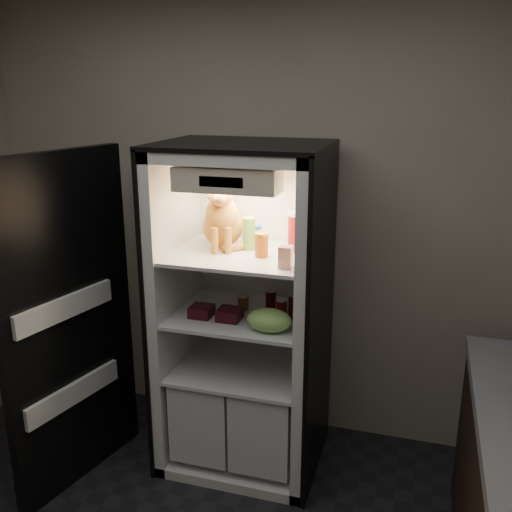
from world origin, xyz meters
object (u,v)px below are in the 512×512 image
Objects in this scene: berry_box_left at (202,311)px; parmesan_shaker at (249,234)px; mayo_tub at (254,236)px; cream_carton at (286,257)px; soda_can_b at (295,306)px; berry_box_right at (230,314)px; soda_can_c at (282,310)px; grape_bag at (269,320)px; pepper_jar at (300,232)px; salsa_jar at (261,245)px; tabby_cat at (223,219)px; condiment_jar at (243,302)px; soda_can_a at (271,300)px; refrigerator at (245,333)px.

parmesan_shaker is at bearing 39.85° from berry_box_left.
mayo_tub is 0.51m from berry_box_left.
parmesan_shaker is 1.61× the size of cream_carton.
soda_can_b is 0.36m from berry_box_right.
mayo_tub is 0.46m from berry_box_right.
soda_can_c is 0.17m from grape_bag.
parmesan_shaker is at bearing -170.50° from pepper_jar.
parmesan_shaker is 1.40× the size of salsa_jar.
berry_box_left is 0.16m from berry_box_right.
tabby_cat is 0.17m from parmesan_shaker.
cream_carton is at bearing -13.76° from berry_box_right.
pepper_jar is 2.51× the size of condiment_jar.
salsa_jar reaches higher than berry_box_right.
soda_can_a is 0.16m from soda_can_c.
condiment_jar is at bearing 145.36° from salsa_jar.
refrigerator is 15.31× the size of mayo_tub.
tabby_cat is 0.62m from soda_can_b.
cream_carton is 0.90× the size of berry_box_right.
condiment_jar is (-0.30, 0.24, -0.36)m from cream_carton.
tabby_cat is 0.62m from grape_bag.
tabby_cat is 2.04× the size of pepper_jar.
tabby_cat reaches higher than soda_can_c.
grape_bag is 1.90× the size of berry_box_right.
pepper_jar reaches higher than parmesan_shaker.
grape_bag is at bearing -11.04° from berry_box_left.
parmesan_shaker is 0.38m from cream_carton.
cream_carton is 0.48m from soda_can_a.
mayo_tub is 0.52× the size of grape_bag.
berry_box_left is (-0.32, -0.07, -0.38)m from salsa_jar.
soda_can_a reaches higher than berry_box_right.
berry_box_left is (-0.07, -0.18, -0.49)m from tabby_cat.
cream_carton reaches higher than soda_can_c.
refrigerator is 13.75× the size of soda_can_b.
soda_can_a is (0.14, 0.04, 0.20)m from refrigerator.
soda_can_b is (0.16, -0.09, 0.01)m from soda_can_a.
cream_carton is 0.36m from grape_bag.
refrigerator is 16.77× the size of soda_can_c.
tabby_cat is 3.58× the size of berry_box_right.
salsa_jar is (0.25, -0.11, -0.10)m from tabby_cat.
pepper_jar is 0.52m from condiment_jar.
soda_can_c is at bearing 8.08° from salsa_jar.
cream_carton is 0.50m from berry_box_right.
soda_can_c is at bearing -20.53° from refrigerator.
tabby_cat is at bearing 172.48° from soda_can_b.
cream_carton is at bearing -48.12° from tabby_cat.
soda_can_c is at bearing -53.18° from soda_can_a.
soda_can_c is 0.44m from berry_box_left.
refrigerator is at bearing -18.95° from tabby_cat.
parmesan_shaker is at bearing 33.64° from condiment_jar.
mayo_tub reaches higher than soda_can_c.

